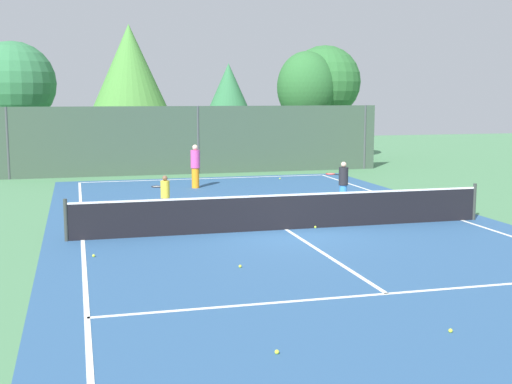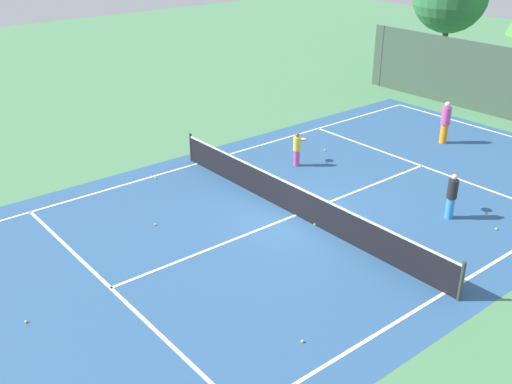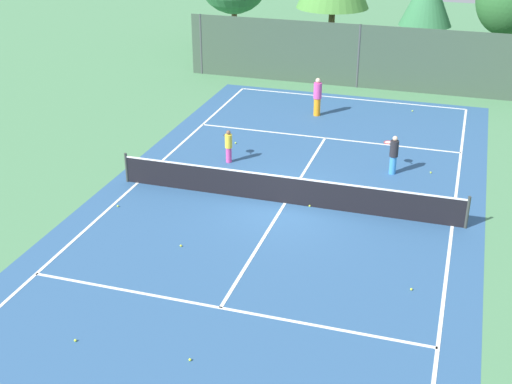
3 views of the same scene
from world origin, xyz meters
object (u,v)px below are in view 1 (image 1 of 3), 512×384
tennis_ball_4 (147,207)px  tennis_ball_5 (240,266)px  tennis_ball_6 (280,179)px  player_0 (343,183)px  player_1 (195,166)px  tennis_ball_3 (375,201)px  tennis_ball_10 (315,227)px  tennis_ball_9 (277,352)px  tennis_ball_1 (451,331)px  player_2 (165,196)px  tennis_ball_0 (94,256)px

tennis_ball_4 → tennis_ball_5: bearing=-82.2°
tennis_ball_4 → tennis_ball_6: (6.51, 6.28, 0.00)m
player_0 → tennis_ball_6: size_ratio=22.49×
tennis_ball_4 → tennis_ball_6: size_ratio=1.00×
player_1 → tennis_ball_6: bearing=24.2°
tennis_ball_3 → tennis_ball_5: 10.30m
tennis_ball_4 → player_0: bearing=-9.5°
tennis_ball_10 → tennis_ball_6: bearing=78.3°
player_1 → tennis_ball_6: (4.11, 1.85, -0.86)m
player_1 → tennis_ball_4: 5.11m
player_0 → player_1: player_1 is taller
tennis_ball_9 → tennis_ball_3: bearing=60.0°
player_0 → player_1: (-4.11, 5.53, 0.13)m
tennis_ball_1 → tennis_ball_6: same height
tennis_ball_1 → player_0: bearing=75.8°
player_2 → tennis_ball_5: 6.66m
player_0 → tennis_ball_4: 6.64m
player_2 → player_0: bearing=7.2°
tennis_ball_3 → tennis_ball_4: size_ratio=1.00×
tennis_ball_4 → tennis_ball_3: bearing=-4.8°
tennis_ball_1 → tennis_ball_4: bearing=104.5°
player_2 → tennis_ball_6: 10.23m
tennis_ball_0 → tennis_ball_9: 7.21m
tennis_ball_0 → tennis_ball_5: size_ratio=1.00×
player_1 → tennis_ball_3: size_ratio=26.48×
tennis_ball_1 → tennis_ball_4: same height
tennis_ball_1 → tennis_ball_10: bearing=84.6°
tennis_ball_0 → tennis_ball_4: size_ratio=1.00×
tennis_ball_6 → tennis_ball_9: same height
tennis_ball_5 → tennis_ball_9: size_ratio=1.00×
tennis_ball_5 → player_1: bearing=84.5°
player_1 → tennis_ball_3: bearing=-42.9°
player_0 → player_2: player_0 is taller
player_0 → tennis_ball_5: player_0 is taller
tennis_ball_1 → tennis_ball_3: bearing=70.5°
player_1 → tennis_ball_3: 7.54m
tennis_ball_9 → tennis_ball_1: bearing=3.2°
tennis_ball_3 → tennis_ball_5: size_ratio=1.00×
player_2 → tennis_ball_0: player_2 is taller
tennis_ball_3 → tennis_ball_10: (-3.65, -4.03, 0.00)m
player_1 → tennis_ball_1: bearing=-86.7°
tennis_ball_4 → tennis_ball_10: (4.24, -4.69, 0.00)m
tennis_ball_3 → tennis_ball_5: bearing=-130.8°
player_1 → player_2: player_1 is taller
tennis_ball_4 → tennis_ball_5: size_ratio=1.00×
player_2 → tennis_ball_9: 11.57m
tennis_ball_0 → player_2: bearing=64.6°
player_2 → tennis_ball_4: bearing=101.1°
tennis_ball_0 → tennis_ball_6: size_ratio=1.00×
player_0 → tennis_ball_6: player_0 is taller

